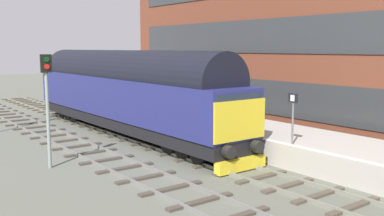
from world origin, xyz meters
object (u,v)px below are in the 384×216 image
object	(u,v)px
diesel_locomotive	(124,90)
waiting_passenger	(218,105)
signal_post_mid	(47,98)
platform_number_sign	(293,111)

from	to	relation	value
diesel_locomotive	waiting_passenger	size ratio (longest dim) A/B	11.60
signal_post_mid	waiting_passenger	size ratio (longest dim) A/B	2.78
diesel_locomotive	waiting_passenger	xyz separation A→B (m)	(2.56, -4.97, -0.49)
signal_post_mid	waiting_passenger	xyz separation A→B (m)	(8.33, -0.61, -0.84)
diesel_locomotive	signal_post_mid	world-z (taller)	diesel_locomotive
platform_number_sign	signal_post_mid	bearing A→B (deg)	141.85
diesel_locomotive	waiting_passenger	world-z (taller)	diesel_locomotive
diesel_locomotive	waiting_passenger	distance (m)	5.61
waiting_passenger	diesel_locomotive	bearing A→B (deg)	45.67
signal_post_mid	platform_number_sign	xyz separation A→B (m)	(7.61, -5.98, -0.48)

